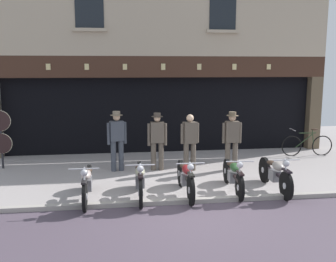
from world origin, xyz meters
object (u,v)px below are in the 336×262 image
Objects in this scene: tyre_sign_pole at (1,133)px; advert_board_far at (268,98)px; motorcycle_center_left at (140,179)px; motorcycle_center_right at (233,175)px; motorcycle_right at (275,173)px; leaning_bicycle at (307,145)px; salesman_left at (117,138)px; advert_board_near at (243,102)px; motorcycle_left at (87,182)px; assistant_far_right at (232,138)px; motorcycle_center at (186,177)px; shopkeeper_center at (157,139)px; salesman_right at (190,140)px.

advert_board_far is (8.76, 1.71, 0.78)m from tyre_sign_pole.
motorcycle_center_left is 2.24m from motorcycle_center_right.
leaning_bicycle is (2.59, 3.41, -0.06)m from motorcycle_right.
advert_board_near is at bearing -163.78° from salesman_left.
salesman_left is 6.45m from leaning_bicycle.
assistant_far_right is (3.94, 2.04, 0.52)m from motorcycle_left.
advert_board_near reaches higher than motorcycle_center.
shopkeeper_center is (1.14, -0.07, -0.04)m from salesman_left.
salesman_right is 1.21m from assistant_far_right.
salesman_right is 4.40m from advert_board_far.
motorcycle_center is at bearing 2.02° from motorcycle_right.
salesman_left is at bearing 103.77° from leaning_bicycle.
motorcycle_center_left reaches higher than motorcycle_right.
motorcycle_center_left is at bearing -179.49° from motorcycle_left.
motorcycle_left is 1.18m from motorcycle_center_left.
assistant_far_right reaches higher than leaning_bicycle.
advert_board_far reaches higher than motorcycle_center.
motorcycle_left reaches higher than motorcycle_center_right.
motorcycle_center reaches higher than motorcycle_center_right.
tyre_sign_pole is 8.96m from advert_board_far.
leaning_bicycle is (3.07, 1.44, -0.57)m from assistant_far_right.
assistant_far_right is 1.69× the size of advert_board_far.
salesman_right is at bearing -102.93° from motorcycle_center.
motorcycle_center is 2.21m from salesman_right.
tyre_sign_pole is 1.71× the size of advert_board_far.
tyre_sign_pole reaches higher than motorcycle_center_left.
shopkeeper_center is 4.27m from advert_board_near.
assistant_far_right is (1.20, -0.10, 0.04)m from salesman_right.
motorcycle_center_right is 1.17× the size of salesman_left.
shopkeeper_center is (-1.58, 2.18, 0.50)m from motorcycle_center_right.
motorcycle_center_left is 1.16× the size of tyre_sign_pole.
shopkeeper_center reaches higher than leaning_bicycle.
motorcycle_right is 1.16× the size of leaning_bicycle.
salesman_left is at bearing -3.93° from assistant_far_right.
shopkeeper_center is at bearing -127.82° from motorcycle_left.
salesman_left is 5.18m from advert_board_near.
advert_board_near is (1.26, 2.79, 0.77)m from assistant_far_right.
salesman_right is 0.94× the size of leaning_bicycle.
motorcycle_center is at bearing 63.91° from salesman_right.
shopkeeper_center reaches higher than salesman_right.
leaning_bicycle is at bearing -56.12° from advert_board_far.
salesman_left reaches higher than motorcycle_right.
shopkeeper_center is 5.34m from leaning_bicycle.
motorcycle_center reaches higher than leaning_bicycle.
advert_board_far reaches higher than shopkeeper_center.
advert_board_far reaches higher than leaning_bicycle.
assistant_far_right is at bearing 162.37° from salesman_right.
motorcycle_right is (1.01, -0.08, 0.01)m from motorcycle_center_right.
salesman_left is 6.00m from advert_board_far.
advert_board_near reaches higher than tyre_sign_pole.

